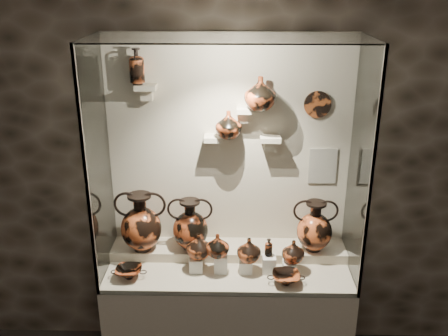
# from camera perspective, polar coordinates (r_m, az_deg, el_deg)

# --- Properties ---
(wall_back) EXTENTS (5.00, 0.02, 3.20)m
(wall_back) POSITION_cam_1_polar(r_m,az_deg,el_deg) (3.51, 0.60, 2.26)
(wall_back) COLOR #2C241B
(wall_back) RESTS_ON ground
(plinth) EXTENTS (1.70, 0.60, 0.80)m
(plinth) POSITION_cam_1_polar(r_m,az_deg,el_deg) (3.81, 0.47, -16.73)
(plinth) COLOR beige
(plinth) RESTS_ON floor
(front_tier) EXTENTS (1.68, 0.58, 0.03)m
(front_tier) POSITION_cam_1_polar(r_m,az_deg,el_deg) (3.57, 0.49, -11.46)
(front_tier) COLOR #C0B095
(front_tier) RESTS_ON plinth
(rear_tier) EXTENTS (1.70, 0.25, 0.10)m
(rear_tier) POSITION_cam_1_polar(r_m,az_deg,el_deg) (3.70, 0.53, -9.54)
(rear_tier) COLOR #C0B095
(rear_tier) RESTS_ON plinth
(back_panel) EXTENTS (1.70, 0.03, 1.60)m
(back_panel) POSITION_cam_1_polar(r_m,az_deg,el_deg) (3.51, 0.60, 2.24)
(back_panel) COLOR beige
(back_panel) RESTS_ON plinth
(glass_front) EXTENTS (1.70, 0.01, 1.60)m
(glass_front) POSITION_cam_1_polar(r_m,az_deg,el_deg) (2.94, 0.45, -1.64)
(glass_front) COLOR white
(glass_front) RESTS_ON plinth
(glass_left) EXTENTS (0.01, 0.60, 1.60)m
(glass_left) POSITION_cam_1_polar(r_m,az_deg,el_deg) (3.33, -14.19, 0.51)
(glass_left) COLOR white
(glass_left) RESTS_ON plinth
(glass_right) EXTENTS (0.01, 0.60, 1.60)m
(glass_right) POSITION_cam_1_polar(r_m,az_deg,el_deg) (3.31, 15.33, 0.29)
(glass_right) COLOR white
(glass_right) RESTS_ON plinth
(glass_top) EXTENTS (1.70, 0.60, 0.01)m
(glass_top) POSITION_cam_1_polar(r_m,az_deg,el_deg) (3.02, 0.58, 14.67)
(glass_top) COLOR white
(glass_top) RESTS_ON back_panel
(frame_post_left) EXTENTS (0.02, 0.02, 1.60)m
(frame_post_left) POSITION_cam_1_polar(r_m,az_deg,el_deg) (3.07, -15.43, -1.40)
(frame_post_left) COLOR gray
(frame_post_left) RESTS_ON plinth
(frame_post_right) EXTENTS (0.02, 0.02, 1.60)m
(frame_post_right) POSITION_cam_1_polar(r_m,az_deg,el_deg) (3.05, 16.45, -1.66)
(frame_post_right) COLOR gray
(frame_post_right) RESTS_ON plinth
(pedestal_a) EXTENTS (0.09, 0.09, 0.10)m
(pedestal_a) POSITION_cam_1_polar(r_m,az_deg,el_deg) (3.50, -3.19, -10.95)
(pedestal_a) COLOR white
(pedestal_a) RESTS_ON front_tier
(pedestal_b) EXTENTS (0.09, 0.09, 0.13)m
(pedestal_b) POSITION_cam_1_polar(r_m,az_deg,el_deg) (3.48, -0.36, -10.79)
(pedestal_b) COLOR white
(pedestal_b) RESTS_ON front_tier
(pedestal_c) EXTENTS (0.09, 0.09, 0.09)m
(pedestal_c) POSITION_cam_1_polar(r_m,az_deg,el_deg) (3.49, 2.48, -11.09)
(pedestal_c) COLOR white
(pedestal_c) RESTS_ON front_tier
(pedestal_d) EXTENTS (0.09, 0.09, 0.12)m
(pedestal_d) POSITION_cam_1_polar(r_m,az_deg,el_deg) (3.49, 5.16, -10.88)
(pedestal_d) COLOR white
(pedestal_d) RESTS_ON front_tier
(pedestal_e) EXTENTS (0.09, 0.09, 0.08)m
(pedestal_e) POSITION_cam_1_polar(r_m,az_deg,el_deg) (3.52, 7.47, -11.13)
(pedestal_e) COLOR white
(pedestal_e) RESTS_ON front_tier
(bracket_ul) EXTENTS (0.14, 0.12, 0.04)m
(bracket_ul) POSITION_cam_1_polar(r_m,az_deg,el_deg) (3.37, -8.92, 9.12)
(bracket_ul) COLOR beige
(bracket_ul) RESTS_ON back_panel
(bracket_ca) EXTENTS (0.14, 0.12, 0.04)m
(bracket_ca) POSITION_cam_1_polar(r_m,az_deg,el_deg) (3.41, -1.10, 3.43)
(bracket_ca) COLOR beige
(bracket_ca) RESTS_ON back_panel
(bracket_cb) EXTENTS (0.10, 0.12, 0.04)m
(bracket_cb) POSITION_cam_1_polar(r_m,az_deg,el_deg) (3.35, 2.32, 6.66)
(bracket_cb) COLOR beige
(bracket_cb) RESTS_ON back_panel
(bracket_cc) EXTENTS (0.14, 0.12, 0.04)m
(bracket_cc) POSITION_cam_1_polar(r_m,az_deg,el_deg) (3.41, 5.30, 3.37)
(bracket_cc) COLOR beige
(bracket_cc) RESTS_ON back_panel
(amphora_left) EXTENTS (0.43, 0.43, 0.43)m
(amphora_left) POSITION_cam_1_polar(r_m,az_deg,el_deg) (3.58, -9.47, -6.11)
(amphora_left) COLOR #C45225
(amphora_left) RESTS_ON rear_tier
(amphora_mid) EXTENTS (0.39, 0.39, 0.38)m
(amphora_mid) POSITION_cam_1_polar(r_m,az_deg,el_deg) (3.56, -3.87, -6.46)
(amphora_mid) COLOR #9A3C1B
(amphora_mid) RESTS_ON rear_tier
(amphora_right) EXTENTS (0.32, 0.32, 0.38)m
(amphora_right) POSITION_cam_1_polar(r_m,az_deg,el_deg) (3.60, 10.32, -6.53)
(amphora_right) COLOR #C45225
(amphora_right) RESTS_ON rear_tier
(jug_a) EXTENTS (0.18, 0.18, 0.18)m
(jug_a) POSITION_cam_1_polar(r_m,az_deg,el_deg) (3.44, -2.90, -8.86)
(jug_a) COLOR #C45225
(jug_a) RESTS_ON pedestal_a
(jug_b) EXTENTS (0.19, 0.19, 0.16)m
(jug_b) POSITION_cam_1_polar(r_m,az_deg,el_deg) (3.39, -0.74, -8.81)
(jug_b) COLOR #9A3C1B
(jug_b) RESTS_ON pedestal_b
(jug_c) EXTENTS (0.18, 0.18, 0.17)m
(jug_c) POSITION_cam_1_polar(r_m,az_deg,el_deg) (3.42, 2.87, -9.30)
(jug_c) COLOR #C45225
(jug_c) RESTS_ON pedestal_c
(jug_e) EXTENTS (0.16, 0.16, 0.16)m
(jug_e) POSITION_cam_1_polar(r_m,az_deg,el_deg) (3.46, 7.92, -9.39)
(jug_e) COLOR #C45225
(jug_e) RESTS_ON pedestal_e
(lekythos_small) EXTENTS (0.07, 0.07, 0.14)m
(lekythos_small) POSITION_cam_1_polar(r_m,az_deg,el_deg) (3.44, 5.12, -8.90)
(lekythos_small) COLOR #9A3C1B
(lekythos_small) RESTS_ON pedestal_d
(kylix_left) EXTENTS (0.24, 0.21, 0.09)m
(kylix_left) POSITION_cam_1_polar(r_m,az_deg,el_deg) (3.48, -10.83, -11.56)
(kylix_left) COLOR #9A3C1B
(kylix_left) RESTS_ON front_tier
(kylix_right) EXTENTS (0.24, 0.21, 0.09)m
(kylix_right) POSITION_cam_1_polar(r_m,az_deg,el_deg) (3.39, 7.09, -12.30)
(kylix_right) COLOR #C45225
(kylix_right) RESTS_ON front_tier
(lekythos_tall) EXTENTS (0.14, 0.14, 0.27)m
(lekythos_tall) POSITION_cam_1_polar(r_m,az_deg,el_deg) (3.34, -9.95, 11.62)
(lekythos_tall) COLOR #C45225
(lekythos_tall) RESTS_ON bracket_ul
(ovoid_vase_a) EXTENTS (0.21, 0.21, 0.18)m
(ovoid_vase_a) POSITION_cam_1_polar(r_m,az_deg,el_deg) (3.34, 0.51, 5.01)
(ovoid_vase_a) COLOR #9A3C1B
(ovoid_vase_a) RESTS_ON bracket_ca
(ovoid_vase_b) EXTENTS (0.21, 0.21, 0.22)m
(ovoid_vase_b) POSITION_cam_1_polar(r_m,az_deg,el_deg) (3.27, 4.16, 8.54)
(ovoid_vase_b) COLOR #9A3C1B
(ovoid_vase_b) RESTS_ON bracket_cb
(wall_plate) EXTENTS (0.18, 0.02, 0.18)m
(wall_plate) POSITION_cam_1_polar(r_m,az_deg,el_deg) (3.43, 10.64, 7.16)
(wall_plate) COLOR #99451E
(wall_plate) RESTS_ON back_panel
(info_placard) EXTENTS (0.20, 0.01, 0.26)m
(info_placard) POSITION_cam_1_polar(r_m,az_deg,el_deg) (3.58, 11.21, 0.23)
(info_placard) COLOR beige
(info_placard) RESTS_ON back_panel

